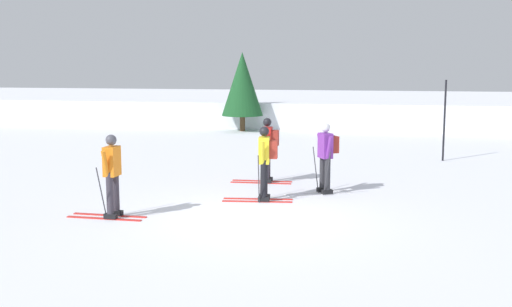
# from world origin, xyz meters

# --- Properties ---
(ground_plane) EXTENTS (120.00, 120.00, 0.00)m
(ground_plane) POSITION_xyz_m (0.00, 0.00, 0.00)
(ground_plane) COLOR white
(far_snow_ridge) EXTENTS (80.00, 6.00, 1.25)m
(far_snow_ridge) POSITION_xyz_m (0.00, 19.67, 0.63)
(far_snow_ridge) COLOR white
(far_snow_ridge) RESTS_ON ground
(skier_red) EXTENTS (1.61, 1.00, 1.71)m
(skier_red) POSITION_xyz_m (-0.47, 3.90, 0.96)
(skier_red) COLOR red
(skier_red) RESTS_ON ground
(skier_orange) EXTENTS (1.61, 1.00, 1.71)m
(skier_orange) POSITION_xyz_m (-2.91, -0.42, 0.92)
(skier_orange) COLOR red
(skier_orange) RESTS_ON ground
(skier_purple) EXTENTS (1.57, 1.12, 1.71)m
(skier_purple) POSITION_xyz_m (1.14, 2.80, 0.96)
(skier_purple) COLOR silver
(skier_purple) RESTS_ON ground
(skier_yellow) EXTENTS (1.63, 1.00, 1.71)m
(skier_yellow) POSITION_xyz_m (-0.15, 1.72, 0.96)
(skier_yellow) COLOR red
(skier_yellow) RESTS_ON ground
(trail_marker_pole) EXTENTS (0.06, 0.06, 2.60)m
(trail_marker_pole) POSITION_xyz_m (4.44, 8.63, 1.30)
(trail_marker_pole) COLOR black
(trail_marker_pole) RESTS_ON ground
(conifer_far_left) EXTENTS (1.90, 1.90, 3.63)m
(conifer_far_left) POSITION_xyz_m (-3.78, 15.96, 2.17)
(conifer_far_left) COLOR #513823
(conifer_far_left) RESTS_ON ground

